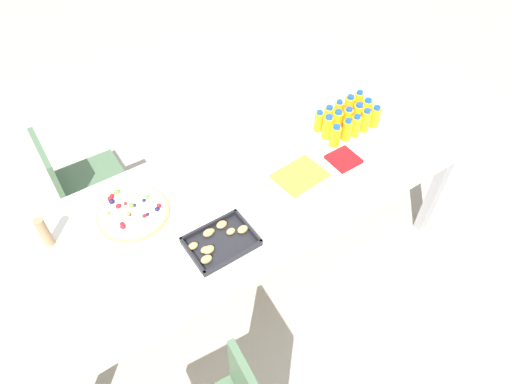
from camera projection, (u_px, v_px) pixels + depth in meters
The scene contains 24 objects.
ground_plane at pixel (243, 272), 2.84m from camera, with size 12.00×12.00×0.00m, color #B2A899.
party_table at pixel (240, 199), 2.32m from camera, with size 2.55×0.91×0.76m.
chair_near_right at pixel (78, 181), 2.68m from camera, with size 0.41×0.41×0.83m.
juice_bottle_0 at pixel (358, 103), 2.66m from camera, with size 0.05×0.05×0.15m.
juice_bottle_1 at pixel (349, 107), 2.63m from camera, with size 0.06×0.06×0.15m.
juice_bottle_2 at pixel (338, 111), 2.61m from camera, with size 0.05×0.05×0.14m.
juice_bottle_3 at pixel (328, 117), 2.58m from camera, with size 0.06×0.06×0.13m.
juice_bottle_4 at pixel (319, 121), 2.55m from camera, with size 0.05×0.05×0.13m.
juice_bottle_5 at pixel (366, 110), 2.62m from camera, with size 0.06×0.06×0.14m.
juice_bottle_6 at pixel (358, 114), 2.60m from camera, with size 0.06×0.06×0.13m.
juice_bottle_7 at pixel (348, 119), 2.56m from camera, with size 0.05×0.05×0.14m.
juice_bottle_8 at pixel (337, 122), 2.54m from camera, with size 0.06×0.06×0.15m.
juice_bottle_9 at pixel (328, 127), 2.51m from camera, with size 0.06×0.06×0.15m.
juice_bottle_10 at pixel (376, 117), 2.58m from camera, with size 0.06×0.06×0.13m.
juice_bottle_11 at pixel (365, 121), 2.55m from camera, with size 0.06×0.06×0.14m.
juice_bottle_12 at pixel (355, 125), 2.53m from camera, with size 0.06×0.06×0.14m.
juice_bottle_13 at pixel (346, 130), 2.50m from camera, with size 0.05×0.05×0.14m.
juice_bottle_14 at pixel (335, 136), 2.47m from camera, with size 0.06×0.06×0.13m.
fruit_pizza at pixel (133, 212), 2.17m from camera, with size 0.35×0.35×0.05m.
snack_tray at pixel (219, 241), 2.05m from camera, with size 0.31×0.23×0.04m.
plate_stack at pixel (220, 174), 2.34m from camera, with size 0.19×0.19×0.03m.
napkin_stack at pixel (344, 159), 2.42m from camera, with size 0.15×0.15×0.02m, color red.
cardboard_tube at pixel (44, 232), 2.00m from camera, with size 0.04×0.04×0.17m, color #9E7A56.
paper_folder at pixel (300, 175), 2.35m from camera, with size 0.26×0.20×0.01m, color yellow.
Camera 1 is at (0.80, 1.32, 2.44)m, focal length 31.66 mm.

